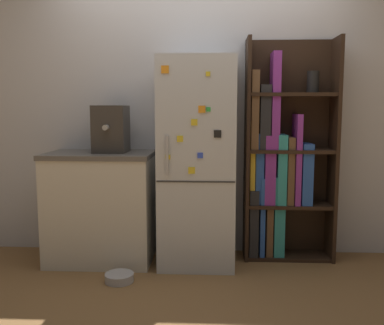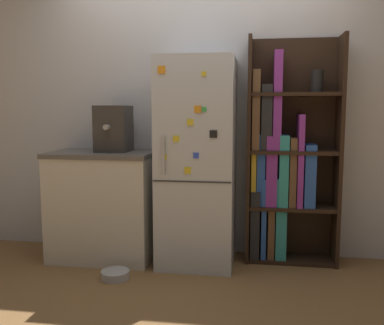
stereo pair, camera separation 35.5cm
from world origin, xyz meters
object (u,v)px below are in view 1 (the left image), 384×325
object	(u,v)px
refrigerator	(197,163)
pet_bowl	(119,277)
bookshelf	(280,162)
espresso_machine	(111,129)

from	to	relation	value
refrigerator	pet_bowl	size ratio (longest dim) A/B	7.78
refrigerator	bookshelf	size ratio (longest dim) A/B	0.91
refrigerator	espresso_machine	distance (m)	0.78
bookshelf	pet_bowl	xyz separation A→B (m)	(-1.27, -0.63, -0.80)
bookshelf	pet_bowl	size ratio (longest dim) A/B	8.59
refrigerator	espresso_machine	world-z (taller)	refrigerator
refrigerator	pet_bowl	distance (m)	1.10
espresso_machine	pet_bowl	bearing A→B (deg)	-72.36
refrigerator	bookshelf	xyz separation A→B (m)	(0.71, 0.17, -0.02)
refrigerator	bookshelf	bearing A→B (deg)	13.55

